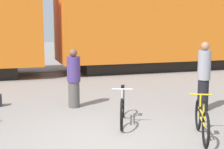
{
  "coord_description": "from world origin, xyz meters",
  "views": [
    {
      "loc": [
        -1.66,
        -5.75,
        2.24
      ],
      "look_at": [
        0.57,
        1.27,
        1.1
      ],
      "focal_mm": 50.0,
      "sensor_mm": 36.0,
      "label": 1
    }
  ],
  "objects_px": {
    "bicycle_yellow": "(202,120)",
    "person_in_grey": "(204,76)",
    "freight_train": "(49,9)",
    "person_in_purple": "(74,79)",
    "bicycle_silver": "(122,107)"
  },
  "relations": [
    {
      "from": "freight_train",
      "to": "person_in_grey",
      "type": "bearing_deg",
      "value": -68.23
    },
    {
      "from": "bicycle_silver",
      "to": "bicycle_yellow",
      "type": "distance_m",
      "value": 1.85
    },
    {
      "from": "bicycle_silver",
      "to": "person_in_grey",
      "type": "bearing_deg",
      "value": 8.3
    },
    {
      "from": "freight_train",
      "to": "person_in_purple",
      "type": "height_order",
      "value": "freight_train"
    },
    {
      "from": "person_in_grey",
      "to": "person_in_purple",
      "type": "bearing_deg",
      "value": 165.65
    },
    {
      "from": "bicycle_silver",
      "to": "freight_train",
      "type": "bearing_deg",
      "value": 94.99
    },
    {
      "from": "bicycle_yellow",
      "to": "person_in_grey",
      "type": "height_order",
      "value": "person_in_grey"
    },
    {
      "from": "person_in_purple",
      "to": "person_in_grey",
      "type": "distance_m",
      "value": 3.51
    },
    {
      "from": "freight_train",
      "to": "person_in_grey",
      "type": "xyz_separation_m",
      "value": [
        3.11,
        -7.79,
        -2.12
      ]
    },
    {
      "from": "bicycle_yellow",
      "to": "bicycle_silver",
      "type": "bearing_deg",
      "value": 129.85
    },
    {
      "from": "bicycle_yellow",
      "to": "person_in_purple",
      "type": "xyz_separation_m",
      "value": [
        -1.99,
        3.19,
        0.45
      ]
    },
    {
      "from": "freight_train",
      "to": "person_in_purple",
      "type": "bearing_deg",
      "value": -90.83
    },
    {
      "from": "bicycle_silver",
      "to": "person_in_purple",
      "type": "distance_m",
      "value": 1.99
    },
    {
      "from": "bicycle_silver",
      "to": "person_in_grey",
      "type": "xyz_separation_m",
      "value": [
        2.4,
        0.35,
        0.56
      ]
    },
    {
      "from": "freight_train",
      "to": "person_in_grey",
      "type": "distance_m",
      "value": 8.65
    }
  ]
}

